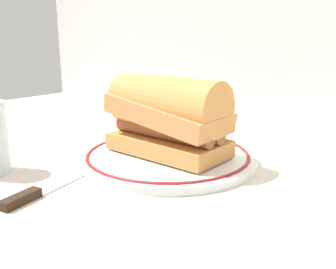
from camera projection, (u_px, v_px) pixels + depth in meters
name	position (u px, v px, depth m)	size (l,w,h in m)	color
ground_plane	(150.00, 160.00, 0.63)	(1.50, 1.50, 0.00)	beige
plate	(168.00, 156.00, 0.62)	(0.29, 0.29, 0.01)	white
sausage_sandwich	(168.00, 115.00, 0.61)	(0.20, 0.10, 0.12)	#CE8D48
butter_knife	(40.00, 191.00, 0.49)	(0.05, 0.14, 0.01)	silver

